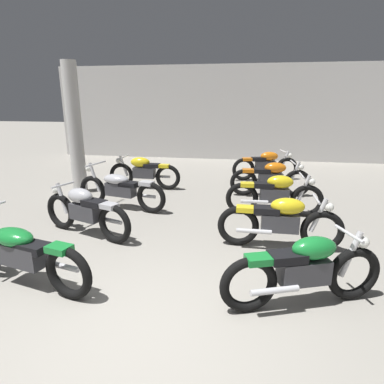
# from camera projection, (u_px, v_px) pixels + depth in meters

# --- Properties ---
(ground_plane) EXTENTS (60.00, 60.00, 0.00)m
(ground_plane) POSITION_uv_depth(u_px,v_px,m) (135.00, 338.00, 3.25)
(ground_plane) COLOR gray
(back_wall) EXTENTS (13.30, 0.24, 3.60)m
(back_wall) POSITION_uv_depth(u_px,v_px,m) (221.00, 113.00, 12.62)
(back_wall) COLOR #BCBAB7
(back_wall) RESTS_ON ground
(support_pillar) EXTENTS (0.36, 0.36, 3.20)m
(support_pillar) POSITION_uv_depth(u_px,v_px,m) (75.00, 129.00, 7.95)
(support_pillar) COLOR #BCBAB7
(support_pillar) RESTS_ON ground
(motorcycle_left_row_0) EXTENTS (2.14, 0.78, 0.97)m
(motorcycle_left_row_0) POSITION_uv_depth(u_px,v_px,m) (21.00, 253.00, 4.06)
(motorcycle_left_row_0) COLOR black
(motorcycle_left_row_0) RESTS_ON ground
(motorcycle_left_row_1) EXTENTS (1.89, 0.79, 0.88)m
(motorcycle_left_row_1) POSITION_uv_depth(u_px,v_px,m) (85.00, 210.00, 5.58)
(motorcycle_left_row_1) COLOR black
(motorcycle_left_row_1) RESTS_ON ground
(motorcycle_left_row_2) EXTENTS (2.14, 0.76, 0.97)m
(motorcycle_left_row_2) POSITION_uv_depth(u_px,v_px,m) (120.00, 189.00, 6.98)
(motorcycle_left_row_2) COLOR black
(motorcycle_left_row_2) RESTS_ON ground
(motorcycle_left_row_3) EXTENTS (1.97, 0.48, 0.88)m
(motorcycle_left_row_3) POSITION_uv_depth(u_px,v_px,m) (144.00, 172.00, 8.59)
(motorcycle_left_row_3) COLOR black
(motorcycle_left_row_3) RESTS_ON ground
(motorcycle_right_row_0) EXTENTS (1.89, 0.80, 0.88)m
(motorcycle_right_row_0) POSITION_uv_depth(u_px,v_px,m) (305.00, 269.00, 3.65)
(motorcycle_right_row_0) COLOR black
(motorcycle_right_row_0) RESTS_ON ground
(motorcycle_right_row_1) EXTENTS (1.97, 0.48, 0.88)m
(motorcycle_right_row_1) POSITION_uv_depth(u_px,v_px,m) (281.00, 221.00, 5.09)
(motorcycle_right_row_1) COLOR black
(motorcycle_right_row_1) RESTS_ON ground
(motorcycle_right_row_2) EXTENTS (1.97, 0.48, 0.88)m
(motorcycle_right_row_2) POSITION_uv_depth(u_px,v_px,m) (275.00, 194.00, 6.57)
(motorcycle_right_row_2) COLOR black
(motorcycle_right_row_2) RESTS_ON ground
(motorcycle_right_row_3) EXTENTS (1.97, 0.53, 0.88)m
(motorcycle_right_row_3) POSITION_uv_depth(u_px,v_px,m) (271.00, 178.00, 7.90)
(motorcycle_right_row_3) COLOR black
(motorcycle_right_row_3) RESTS_ON ground
(motorcycle_right_row_4) EXTENTS (1.94, 0.68, 0.88)m
(motorcycle_right_row_4) POSITION_uv_depth(u_px,v_px,m) (266.00, 165.00, 9.48)
(motorcycle_right_row_4) COLOR black
(motorcycle_right_row_4) RESTS_ON ground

